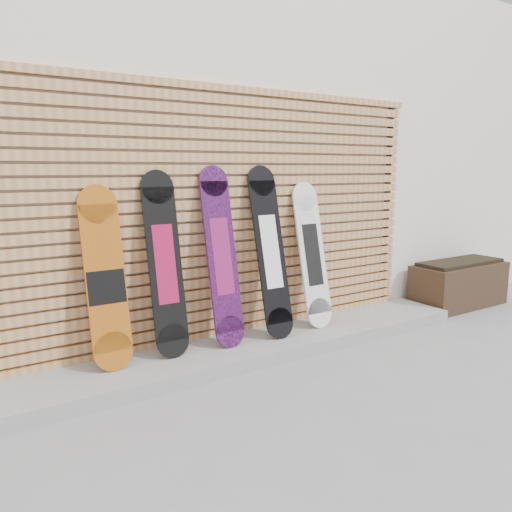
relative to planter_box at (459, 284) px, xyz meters
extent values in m
plane|color=gray|center=(-2.79, -0.67, -0.27)|extent=(80.00, 80.00, 0.00)
cube|color=white|center=(-2.29, 2.83, 1.53)|extent=(12.00, 5.00, 3.60)
cube|color=gray|center=(-2.94, 0.01, -0.21)|extent=(4.60, 0.70, 0.12)
cube|color=#BB804E|center=(-2.94, 0.30, -0.13)|extent=(4.20, 0.05, 0.08)
cube|color=#BB804E|center=(-2.94, 0.30, -0.03)|extent=(4.20, 0.05, 0.08)
cube|color=#BB804E|center=(-2.94, 0.30, 0.06)|extent=(4.20, 0.05, 0.07)
cube|color=#BB804E|center=(-2.94, 0.30, 0.16)|extent=(4.20, 0.05, 0.07)
cube|color=#BB804E|center=(-2.94, 0.30, 0.26)|extent=(4.20, 0.05, 0.07)
cube|color=#BB804E|center=(-2.94, 0.30, 0.36)|extent=(4.20, 0.05, 0.07)
cube|color=#BB804E|center=(-2.94, 0.30, 0.45)|extent=(4.20, 0.05, 0.07)
cube|color=#BB804E|center=(-2.94, 0.30, 0.55)|extent=(4.20, 0.05, 0.07)
cube|color=#BB804E|center=(-2.94, 0.30, 0.65)|extent=(4.20, 0.05, 0.07)
cube|color=#BB804E|center=(-2.94, 0.30, 0.74)|extent=(4.20, 0.05, 0.08)
cube|color=#BB804E|center=(-2.94, 0.30, 0.84)|extent=(4.20, 0.05, 0.08)
cube|color=#BB804E|center=(-2.94, 0.30, 0.94)|extent=(4.20, 0.05, 0.08)
cube|color=#BB804E|center=(-2.94, 0.30, 1.03)|extent=(4.20, 0.05, 0.08)
cube|color=#BB804E|center=(-2.94, 0.30, 1.13)|extent=(4.20, 0.05, 0.08)
cube|color=#BB804E|center=(-2.94, 0.30, 1.23)|extent=(4.20, 0.05, 0.08)
cube|color=#BB804E|center=(-2.94, 0.30, 1.33)|extent=(4.20, 0.05, 0.08)
cube|color=#BB804E|center=(-2.94, 0.30, 1.42)|extent=(4.20, 0.05, 0.08)
cube|color=#BB804E|center=(-2.94, 0.30, 1.52)|extent=(4.20, 0.05, 0.08)
cube|color=#BB804E|center=(-2.94, 0.30, 1.62)|extent=(4.20, 0.05, 0.08)
cube|color=#BB804E|center=(-2.94, 0.30, 1.71)|extent=(4.20, 0.05, 0.08)
cube|color=#BB804E|center=(-2.94, 0.30, 1.81)|extent=(4.20, 0.05, 0.08)
cube|color=#BB804E|center=(-2.94, 0.30, 1.91)|extent=(4.20, 0.05, 0.08)
cube|color=black|center=(-0.92, 0.33, 0.85)|extent=(0.06, 0.04, 2.23)
cube|color=#BB804E|center=(-2.94, 0.30, 2.00)|extent=(4.26, 0.07, 0.06)
cube|color=#2F2015|center=(0.00, 0.00, -0.02)|extent=(1.21, 0.50, 0.50)
cube|color=black|center=(0.00, 0.00, 0.26)|extent=(1.11, 0.40, 0.04)
cube|color=#AB5612|center=(-4.08, 0.13, 0.53)|extent=(0.29, 0.24, 1.08)
cylinder|color=#AB5612|center=(-4.08, 0.02, 0.00)|extent=(0.29, 0.08, 0.29)
cylinder|color=#AB5612|center=(-4.08, 0.24, 1.07)|extent=(0.29, 0.08, 0.29)
cube|color=black|center=(-4.08, 0.12, 0.47)|extent=(0.28, 0.07, 0.25)
cube|color=black|center=(-3.61, 0.13, 0.59)|extent=(0.27, 0.24, 1.21)
cylinder|color=black|center=(-3.61, 0.02, -0.01)|extent=(0.27, 0.07, 0.27)
cylinder|color=black|center=(-3.61, 0.24, 1.19)|extent=(0.27, 0.07, 0.27)
cube|color=maroon|center=(-3.61, 0.13, 0.59)|extent=(0.17, 0.14, 0.62)
cube|color=black|center=(-3.11, 0.11, 0.61)|extent=(0.27, 0.28, 1.25)
cylinder|color=black|center=(-3.11, -0.02, -0.02)|extent=(0.27, 0.08, 0.27)
cylinder|color=black|center=(-3.11, 0.24, 1.23)|extent=(0.27, 0.08, 0.27)
cube|color=#861A58|center=(-3.11, 0.11, 0.61)|extent=(0.17, 0.16, 0.64)
cube|color=black|center=(-2.63, 0.09, 0.61)|extent=(0.28, 0.32, 1.24)
cylinder|color=black|center=(-2.63, -0.06, -0.01)|extent=(0.28, 0.09, 0.28)
cylinder|color=black|center=(-2.63, 0.23, 1.23)|extent=(0.28, 0.09, 0.28)
cube|color=white|center=(-2.63, 0.09, 0.61)|extent=(0.17, 0.18, 0.64)
cube|color=white|center=(-2.14, 0.11, 0.53)|extent=(0.28, 0.28, 1.08)
cylinder|color=white|center=(-2.14, -0.02, -0.01)|extent=(0.28, 0.09, 0.28)
cylinder|color=white|center=(-2.14, 0.24, 1.07)|extent=(0.28, 0.09, 0.28)
cube|color=black|center=(-2.14, 0.11, 0.53)|extent=(0.17, 0.16, 0.57)
camera|label=1|loc=(-5.10, -3.51, 1.33)|focal=35.00mm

